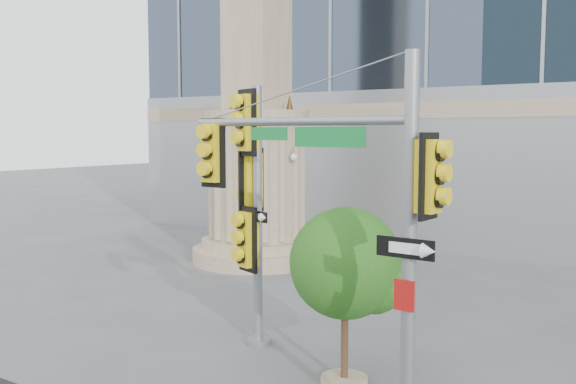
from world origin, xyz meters
The scene contains 4 objects.
monument centered at (-6.00, 9.00, 5.52)m, with size 4.40×4.40×16.60m.
main_signal_pole centered at (2.40, -0.49, 3.39)m, with size 4.23×0.63×5.46m.
secondary_signal_pole centered at (-1.04, 1.91, 3.13)m, with size 0.91×0.87×5.33m.
street_tree centered at (1.54, 1.22, 2.04)m, with size 1.99×1.95×3.11m.
Camera 1 is at (6.64, -8.52, 4.40)m, focal length 40.00 mm.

